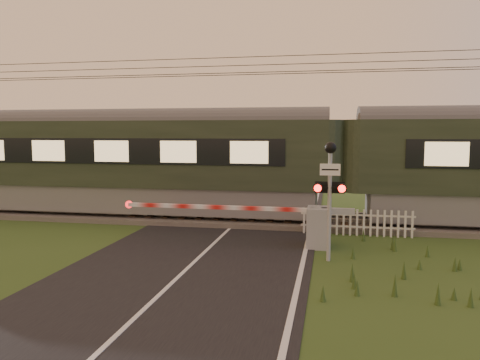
% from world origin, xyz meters
% --- Properties ---
extents(ground, '(160.00, 160.00, 0.00)m').
position_xyz_m(ground, '(0.00, 0.00, 0.00)').
color(ground, '#314A1C').
rests_on(ground, ground).
extents(road, '(6.00, 140.00, 0.03)m').
position_xyz_m(road, '(0.02, -0.23, 0.01)').
color(road, black).
rests_on(road, ground).
extents(track_bed, '(140.00, 3.40, 0.39)m').
position_xyz_m(track_bed, '(0.00, 6.50, 0.07)').
color(track_bed, '#47423D').
rests_on(track_bed, ground).
extents(overhead_wires, '(120.00, 0.62, 0.62)m').
position_xyz_m(overhead_wires, '(0.00, 6.50, 5.72)').
color(overhead_wires, black).
rests_on(overhead_wires, ground).
extents(train, '(42.23, 2.91, 3.93)m').
position_xyz_m(train, '(3.82, 6.50, 2.25)').
color(train, slate).
rests_on(train, ground).
extents(boom_gate, '(7.05, 0.90, 1.20)m').
position_xyz_m(boom_gate, '(2.73, 2.87, 0.66)').
color(boom_gate, gray).
rests_on(boom_gate, ground).
extents(crossing_signal, '(0.79, 0.34, 3.10)m').
position_xyz_m(crossing_signal, '(3.39, 1.41, 2.14)').
color(crossing_signal, gray).
rests_on(crossing_signal, ground).
extents(picket_fence, '(3.62, 0.07, 0.87)m').
position_xyz_m(picket_fence, '(4.27, 4.60, 0.44)').
color(picket_fence, silver).
rests_on(picket_fence, ground).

